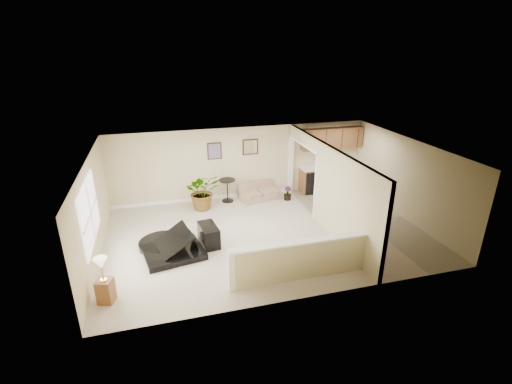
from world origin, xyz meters
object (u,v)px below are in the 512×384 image
object	(u,v)px
small_plant	(288,194)
palm_plant	(203,191)
piano_bench	(209,235)
piano	(170,232)
loveseat	(259,191)
accent_table	(227,187)
lamp_stand	(104,284)

from	to	relation	value
small_plant	palm_plant	bearing A→B (deg)	179.33
small_plant	piano_bench	bearing A→B (deg)	-142.79
piano	palm_plant	distance (m)	2.84
loveseat	small_plant	distance (m)	1.03
accent_table	lamp_stand	size ratio (longest dim) A/B	0.75
palm_plant	accent_table	bearing A→B (deg)	23.36
small_plant	lamp_stand	xyz separation A→B (m)	(-5.60, -4.22, 0.25)
loveseat	accent_table	size ratio (longest dim) A/B	1.84
piano_bench	small_plant	xyz separation A→B (m)	(3.14, 2.38, -0.08)
accent_table	palm_plant	world-z (taller)	palm_plant
piano_bench	small_plant	distance (m)	3.94
accent_table	small_plant	bearing A→B (deg)	-11.53
piano_bench	accent_table	xyz separation A→B (m)	(1.08, 2.80, 0.23)
palm_plant	loveseat	bearing A→B (deg)	9.71
loveseat	palm_plant	size ratio (longest dim) A/B	1.20
piano_bench	small_plant	bearing A→B (deg)	37.21
loveseat	small_plant	size ratio (longest dim) A/B	3.10
accent_table	loveseat	bearing A→B (deg)	-2.25
palm_plant	piano_bench	bearing A→B (deg)	-94.38
piano	small_plant	xyz separation A→B (m)	(4.15, 2.54, -0.38)
piano_bench	accent_table	bearing A→B (deg)	68.97
palm_plant	small_plant	world-z (taller)	palm_plant
piano	lamp_stand	xyz separation A→B (m)	(-1.45, -1.68, -0.14)
piano_bench	loveseat	size ratio (longest dim) A/B	0.57
piano_bench	palm_plant	xyz separation A→B (m)	(0.19, 2.42, 0.33)
piano_bench	loveseat	bearing A→B (deg)	51.62
loveseat	small_plant	xyz separation A→B (m)	(0.95, -0.38, -0.08)
palm_plant	piano	bearing A→B (deg)	-115.05
accent_table	piano_bench	bearing A→B (deg)	-111.03
loveseat	accent_table	distance (m)	1.13
palm_plant	lamp_stand	world-z (taller)	palm_plant
piano_bench	accent_table	world-z (taller)	accent_table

